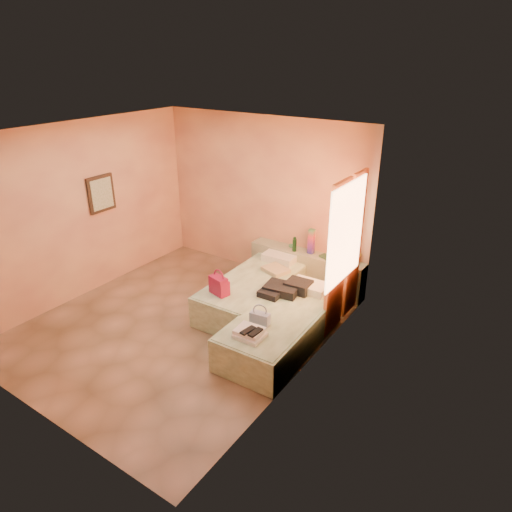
% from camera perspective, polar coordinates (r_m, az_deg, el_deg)
% --- Properties ---
extents(ground, '(4.50, 4.50, 0.00)m').
position_cam_1_polar(ground, '(6.98, -9.39, -8.46)').
color(ground, '#A17C61').
rests_on(ground, ground).
extents(room_walls, '(4.02, 4.51, 2.81)m').
position_cam_1_polar(room_walls, '(6.48, -5.71, 6.63)').
color(room_walls, '#F8BE84').
rests_on(room_walls, ground).
extents(headboard_ledge, '(2.05, 0.30, 0.65)m').
position_cam_1_polar(headboard_ledge, '(7.82, 6.27, -1.74)').
color(headboard_ledge, '#969F82').
rests_on(headboard_ledge, ground).
extents(bed_left, '(0.95, 2.02, 0.50)m').
position_cam_1_polar(bed_left, '(7.22, -0.34, -4.59)').
color(bed_left, beige).
rests_on(bed_left, ground).
extents(bed_right, '(0.95, 2.02, 0.50)m').
position_cam_1_polar(bed_right, '(6.34, 3.13, -9.15)').
color(bed_right, beige).
rests_on(bed_right, ground).
extents(water_bottle, '(0.08, 0.08, 0.24)m').
position_cam_1_polar(water_bottle, '(7.67, 4.83, 1.45)').
color(water_bottle, '#163C1F').
rests_on(water_bottle, headboard_ledge).
extents(rainbow_box, '(0.10, 0.10, 0.42)m').
position_cam_1_polar(rainbow_box, '(7.59, 6.93, 1.83)').
color(rainbow_box, maroon).
rests_on(rainbow_box, headboard_ledge).
extents(small_dish, '(0.15, 0.15, 0.03)m').
position_cam_1_polar(small_dish, '(7.89, 4.53, 1.28)').
color(small_dish, '#529661').
rests_on(small_dish, headboard_ledge).
extents(green_book, '(0.22, 0.19, 0.03)m').
position_cam_1_polar(green_book, '(7.53, 8.68, -0.10)').
color(green_book, '#294D31').
rests_on(green_book, headboard_ledge).
extents(flower_vase, '(0.27, 0.27, 0.26)m').
position_cam_1_polar(flower_vase, '(7.38, 12.21, 0.09)').
color(flower_vase, silver).
rests_on(flower_vase, headboard_ledge).
extents(magenta_handbag, '(0.33, 0.23, 0.28)m').
position_cam_1_polar(magenta_handbag, '(6.64, -4.62, -3.65)').
color(magenta_handbag, maroon).
rests_on(magenta_handbag, bed_left).
extents(khaki_garment, '(0.47, 0.42, 0.07)m').
position_cam_1_polar(khaki_garment, '(7.31, 2.47, -1.73)').
color(khaki_garment, tan).
rests_on(khaki_garment, bed_left).
extents(clothes_pile, '(0.58, 0.58, 0.16)m').
position_cam_1_polar(clothes_pile, '(6.66, 3.60, -4.10)').
color(clothes_pile, black).
rests_on(clothes_pile, bed_right).
extents(blue_handbag, '(0.27, 0.14, 0.17)m').
position_cam_1_polar(blue_handbag, '(5.94, 0.49, -7.83)').
color(blue_handbag, '#41629E').
rests_on(blue_handbag, bed_right).
extents(towel_stack, '(0.36, 0.31, 0.10)m').
position_cam_1_polar(towel_stack, '(5.71, -0.77, -9.67)').
color(towel_stack, white).
rests_on(towel_stack, bed_right).
extents(sandal_pair, '(0.19, 0.24, 0.02)m').
position_cam_1_polar(sandal_pair, '(5.64, -0.59, -9.43)').
color(sandal_pair, black).
rests_on(sandal_pair, towel_stack).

